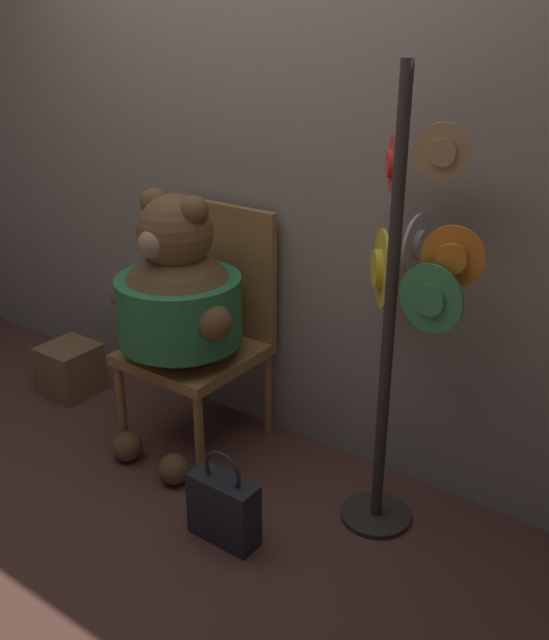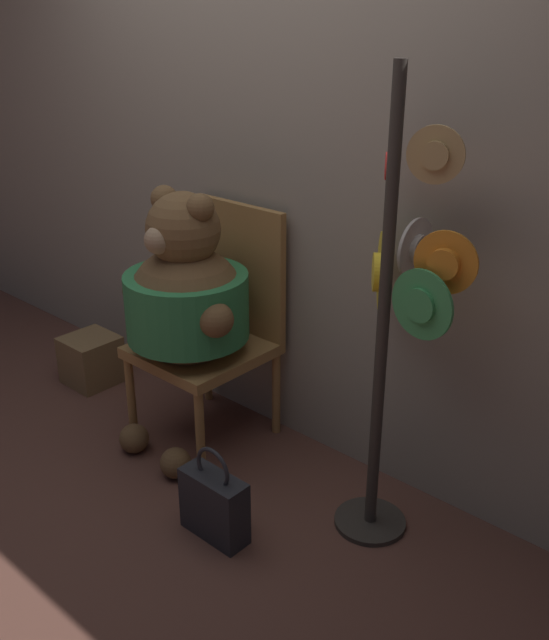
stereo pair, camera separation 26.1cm
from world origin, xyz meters
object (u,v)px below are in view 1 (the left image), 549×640
Objects in this scene: handbag_on_ground at (224,508)px; chair at (208,324)px; teddy_bear at (178,302)px; hat_display_rack at (401,304)px.

chair is at bearing 134.24° from handbag_on_ground.
teddy_bear is at bearing 145.35° from handbag_on_ground.
hat_display_rack is 1.01m from handbag_on_ground.
hat_display_rack reaches higher than handbag_on_ground.
handbag_on_ground is (0.55, -0.56, -0.41)m from chair.
handbag_on_ground is (0.54, -0.37, -0.58)m from teddy_bear.
chair is at bearing 92.68° from teddy_bear.
chair is at bearing 176.85° from hat_display_rack.
teddy_bear is 0.69× the size of hat_display_rack.
hat_display_rack is at bearing 8.12° from teddy_bear.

